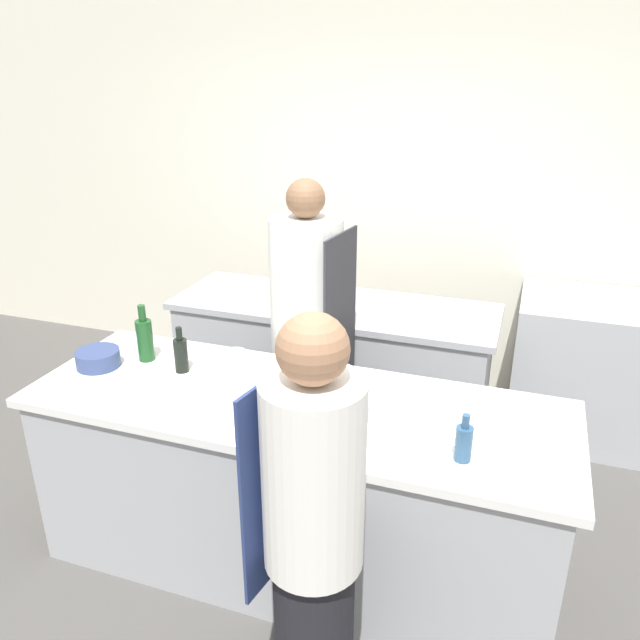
{
  "coord_description": "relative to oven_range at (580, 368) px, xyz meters",
  "views": [
    {
      "loc": [
        0.9,
        -2.25,
        2.28
      ],
      "look_at": [
        0.0,
        0.35,
        1.15
      ],
      "focal_mm": 35.0,
      "sensor_mm": 36.0,
      "label": 1
    }
  ],
  "objects": [
    {
      "name": "ground_plane",
      "position": [
        -1.31,
        -1.71,
        -0.46
      ],
      "size": [
        16.0,
        16.0,
        0.0
      ],
      "primitive_type": "plane",
      "color": "#4C4947"
    },
    {
      "name": "wall_back",
      "position": [
        -1.31,
        0.42,
        0.94
      ],
      "size": [
        8.0,
        0.06,
        2.8
      ],
      "color": "silver",
      "rests_on": "ground_plane"
    },
    {
      "name": "prep_counter",
      "position": [
        -1.31,
        -1.71,
        -0.01
      ],
      "size": [
        2.44,
        0.83,
        0.9
      ],
      "color": "#A8AAAF",
      "rests_on": "ground_plane"
    },
    {
      "name": "pass_counter",
      "position": [
        -1.52,
        -0.51,
        -0.01
      ],
      "size": [
        2.02,
        0.69,
        0.9
      ],
      "color": "#A8AAAF",
      "rests_on": "ground_plane"
    },
    {
      "name": "oven_range",
      "position": [
        0.0,
        0.0,
        0.0
      ],
      "size": [
        0.83,
        0.73,
        0.93
      ],
      "color": "#A8AAAF",
      "rests_on": "ground_plane"
    },
    {
      "name": "chef_at_prep_near",
      "position": [
        -0.97,
        -2.44,
        0.36
      ],
      "size": [
        0.37,
        0.35,
        1.63
      ],
      "rotation": [
        0.0,
        0.0,
        1.39
      ],
      "color": "black",
      "rests_on": "ground_plane"
    },
    {
      "name": "chef_at_stove",
      "position": [
        -1.5,
        -1.03,
        0.41
      ],
      "size": [
        0.43,
        0.41,
        1.76
      ],
      "rotation": [
        0.0,
        0.0,
        -1.71
      ],
      "color": "black",
      "rests_on": "ground_plane"
    },
    {
      "name": "bottle_olive_oil",
      "position": [
        -0.55,
        -1.92,
        0.51
      ],
      "size": [
        0.06,
        0.06,
        0.19
      ],
      "color": "#2D5175",
      "rests_on": "prep_counter"
    },
    {
      "name": "bottle_vinegar",
      "position": [
        -1.93,
        -1.62,
        0.53
      ],
      "size": [
        0.07,
        0.07,
        0.23
      ],
      "color": "black",
      "rests_on": "prep_counter"
    },
    {
      "name": "bottle_wine",
      "position": [
        -2.16,
        -1.57,
        0.55
      ],
      "size": [
        0.08,
        0.08,
        0.29
      ],
      "color": "#19471E",
      "rests_on": "prep_counter"
    },
    {
      "name": "bowl_mixing_large",
      "position": [
        -2.35,
        -1.71,
        0.48
      ],
      "size": [
        0.21,
        0.21,
        0.08
      ],
      "color": "navy",
      "rests_on": "prep_counter"
    },
    {
      "name": "bowl_prep_small",
      "position": [
        -1.49,
        -1.73,
        0.48
      ],
      "size": [
        0.25,
        0.25,
        0.08
      ],
      "color": "#B7BABC",
      "rests_on": "prep_counter"
    },
    {
      "name": "bowl_ceramic_blue",
      "position": [
        -0.85,
        -1.7,
        0.48
      ],
      "size": [
        0.27,
        0.27,
        0.08
      ],
      "color": "#B7BABC",
      "rests_on": "prep_counter"
    },
    {
      "name": "cup",
      "position": [
        -1.69,
        -1.52,
        0.49
      ],
      "size": [
        0.1,
        0.1,
        0.1
      ],
      "color": "white",
      "rests_on": "prep_counter"
    },
    {
      "name": "cutting_board",
      "position": [
        -0.41,
        -1.66,
        0.44
      ],
      "size": [
        0.42,
        0.28,
        0.01
      ],
      "color": "white",
      "rests_on": "prep_counter"
    }
  ]
}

